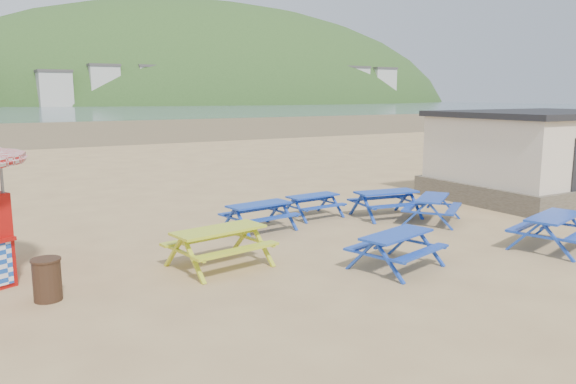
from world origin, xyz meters
TOP-DOWN VIEW (x-y plane):
  - ground at (0.00, 0.00)m, footprint 400.00×400.00m
  - wet_sand at (0.00, 55.00)m, footprint 400.00×400.00m
  - picnic_table_blue_a at (-1.01, 1.49)m, footprint 1.99×1.69m
  - picnic_table_blue_b at (1.22, 2.19)m, footprint 1.75×1.45m
  - picnic_table_blue_c at (3.18, 1.05)m, footprint 2.13×1.81m
  - picnic_table_blue_d at (-0.02, -3.09)m, footprint 2.19×1.94m
  - picnic_table_blue_e at (4.35, -3.84)m, footprint 2.36×2.10m
  - picnic_table_blue_f at (3.87, -0.21)m, footprint 2.34×2.27m
  - picnic_table_yellow at (-3.31, -1.05)m, footprint 2.30×1.98m
  - litter_bin at (-6.87, -1.36)m, footprint 0.54×0.54m
  - amenity_block at (10.50, 1.00)m, footprint 7.40×5.40m
  - headland_town at (90.00, 229.68)m, footprint 264.00×144.00m

SIDE VIEW (x-z plane):
  - headland_town at x=90.00m, z-range -63.91..44.09m
  - ground at x=0.00m, z-range 0.00..0.00m
  - wet_sand at x=0.00m, z-range 0.00..0.00m
  - picnic_table_blue_b at x=1.22m, z-range 0.00..0.69m
  - picnic_table_blue_a at x=-1.01m, z-range 0.00..0.76m
  - picnic_table_blue_f at x=3.87m, z-range 0.00..0.77m
  - picnic_table_blue_d at x=-0.02m, z-range 0.00..0.78m
  - litter_bin at x=-6.87m, z-range 0.01..0.80m
  - picnic_table_blue_c at x=3.18m, z-range 0.00..0.81m
  - picnic_table_blue_e at x=4.35m, z-range 0.00..0.83m
  - picnic_table_yellow at x=-3.31m, z-range 0.00..0.86m
  - amenity_block at x=10.50m, z-range -0.01..3.14m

